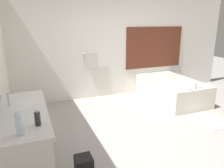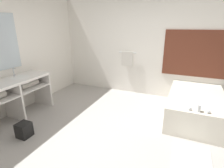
{
  "view_description": "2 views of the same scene",
  "coord_description": "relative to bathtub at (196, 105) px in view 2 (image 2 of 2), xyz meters",
  "views": [
    {
      "loc": [
        -1.78,
        -2.97,
        1.93
      ],
      "look_at": [
        -0.34,
        0.67,
        0.78
      ],
      "focal_mm": 35.0,
      "sensor_mm": 36.0,
      "label": 1
    },
    {
      "loc": [
        1.21,
        -2.41,
        1.87
      ],
      "look_at": [
        -0.07,
        0.57,
        0.77
      ],
      "focal_mm": 28.0,
      "sensor_mm": 36.0,
      "label": 2
    }
  ],
  "objects": [
    {
      "name": "waste_bin",
      "position": [
        -2.74,
        -1.92,
        -0.15
      ],
      "size": [
        0.22,
        0.22,
        0.26
      ],
      "color": "black",
      "rests_on": "ground_plane"
    },
    {
      "name": "ground_plane",
      "position": [
        -1.51,
        -1.31,
        -0.28
      ],
      "size": [
        16.0,
        16.0,
        0.0
      ],
      "primitive_type": "plane",
      "color": "#A8A39E",
      "rests_on": "ground"
    },
    {
      "name": "sink_faucet",
      "position": [
        -3.56,
        -1.31,
        0.65
      ],
      "size": [
        0.09,
        0.04,
        0.18
      ],
      "color": "silver",
      "rests_on": "vanity_counter"
    },
    {
      "name": "bath_mat",
      "position": [
        -0.03,
        -1.33,
        -0.27
      ],
      "size": [
        0.52,
        0.7,
        0.02
      ],
      "color": "white",
      "rests_on": "ground_plane"
    },
    {
      "name": "bathtub",
      "position": [
        0.0,
        0.0,
        0.0
      ],
      "size": [
        1.07,
        1.77,
        0.63
      ],
      "color": "silver",
      "rests_on": "ground_plane"
    },
    {
      "name": "wall_left_with_mirror",
      "position": [
        -3.73,
        -1.31,
        1.07
      ],
      "size": [
        0.08,
        7.4,
        2.7
      ],
      "color": "white",
      "rests_on": "ground_plane"
    },
    {
      "name": "vanity_counter",
      "position": [
        -3.4,
        -1.52,
        0.34
      ],
      "size": [
        0.59,
        1.59,
        0.84
      ],
      "color": "white",
      "rests_on": "ground_plane"
    },
    {
      "name": "wall_back_with_blinds",
      "position": [
        -1.45,
        0.92,
        1.06
      ],
      "size": [
        7.4,
        0.13,
        2.7
      ],
      "color": "white",
      "rests_on": "ground_plane"
    }
  ]
}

